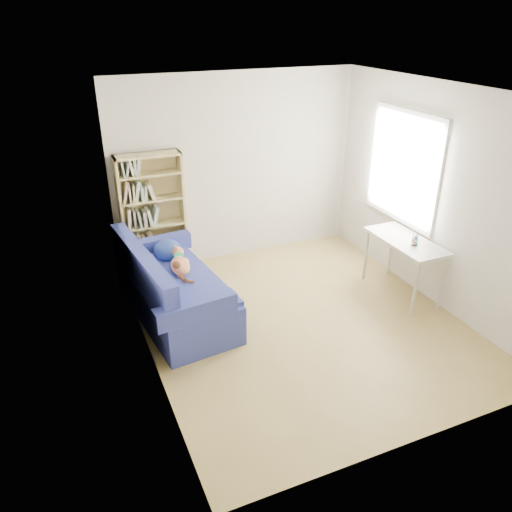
% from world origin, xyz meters
% --- Properties ---
extents(ground, '(4.00, 4.00, 0.00)m').
position_xyz_m(ground, '(0.00, 0.00, 0.00)').
color(ground, olive).
rests_on(ground, ground).
extents(room_shell, '(3.54, 4.04, 2.62)m').
position_xyz_m(room_shell, '(0.10, 0.03, 1.64)').
color(room_shell, silver).
rests_on(room_shell, ground).
extents(sofa, '(1.09, 1.95, 0.91)m').
position_xyz_m(sofa, '(-1.33, 0.71, 0.34)').
color(sofa, navy).
rests_on(sofa, ground).
extents(bookshelf, '(0.84, 0.26, 1.68)m').
position_xyz_m(bookshelf, '(-1.26, 1.85, 0.77)').
color(bookshelf, tan).
rests_on(bookshelf, ground).
extents(desk, '(0.50, 1.10, 0.75)m').
position_xyz_m(desk, '(1.48, 0.09, 0.67)').
color(desk, white).
rests_on(desk, ground).
extents(pen_cup, '(0.08, 0.08, 0.15)m').
position_xyz_m(pen_cup, '(1.47, -0.08, 0.81)').
color(pen_cup, white).
rests_on(pen_cup, desk).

